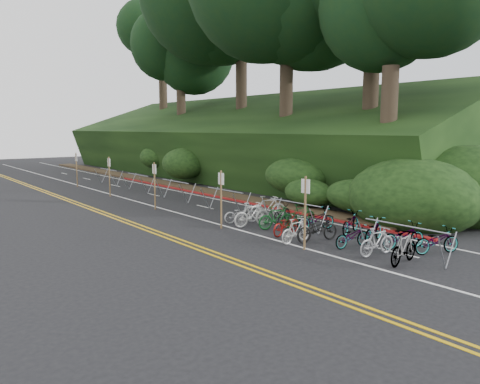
# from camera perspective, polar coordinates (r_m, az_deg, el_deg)

# --- Properties ---
(ground) EXTENTS (120.00, 120.00, 0.00)m
(ground) POSITION_cam_1_polar(r_m,az_deg,el_deg) (16.10, 6.48, -7.69)
(ground) COLOR black
(ground) RESTS_ON ground
(road_markings) EXTENTS (7.47, 80.00, 0.01)m
(road_markings) POSITION_cam_1_polar(r_m,az_deg,el_deg) (24.46, -9.23, -2.37)
(road_markings) COLOR gold
(road_markings) RESTS_ON ground
(red_curb) EXTENTS (0.25, 28.00, 0.10)m
(red_curb) POSITION_cam_1_polar(r_m,az_deg,el_deg) (28.71, -2.20, -0.67)
(red_curb) COLOR maroon
(red_curb) RESTS_ON ground
(embankment) EXTENTS (14.30, 48.14, 9.11)m
(embankment) POSITION_cam_1_polar(r_m,az_deg,el_deg) (38.43, 0.42, 5.26)
(embankment) COLOR black
(embankment) RESTS_ON ground
(tree_cluster) EXTENTS (33.43, 54.86, 20.15)m
(tree_cluster) POSITION_cam_1_polar(r_m,az_deg,el_deg) (39.86, -6.26, 19.71)
(tree_cluster) COLOR #2D2319
(tree_cluster) RESTS_ON ground
(bike_rack_front) EXTENTS (1.12, 3.10, 1.13)m
(bike_rack_front) POSITION_cam_1_polar(r_m,az_deg,el_deg) (16.31, 19.43, -4.86)
(bike_rack_front) COLOR gray
(bike_rack_front) RESTS_ON ground
(bike_racks_rest) EXTENTS (1.14, 23.00, 1.17)m
(bike_racks_rest) POSITION_cam_1_polar(r_m,az_deg,el_deg) (27.98, -7.90, 0.70)
(bike_racks_rest) COLOR gray
(bike_racks_rest) RESTS_ON ground
(signpost_near) EXTENTS (0.08, 0.40, 2.62)m
(signpost_near) POSITION_cam_1_polar(r_m,az_deg,el_deg) (16.59, 7.94, -1.95)
(signpost_near) COLOR brown
(signpost_near) RESTS_ON ground
(signposts_rest) EXTENTS (0.08, 18.40, 2.50)m
(signposts_rest) POSITION_cam_1_polar(r_m,az_deg,el_deg) (27.70, -13.26, 1.69)
(signposts_rest) COLOR brown
(signposts_rest) RESTS_ON ground
(bike_front) EXTENTS (0.55, 1.59, 0.94)m
(bike_front) POSITION_cam_1_polar(r_m,az_deg,el_deg) (17.74, 6.84, -4.68)
(bike_front) COLOR beige
(bike_front) RESTS_ON ground
(bike_valet) EXTENTS (3.32, 10.17, 1.10)m
(bike_valet) POSITION_cam_1_polar(r_m,az_deg,el_deg) (18.99, 10.09, -3.88)
(bike_valet) COLOR slate
(bike_valet) RESTS_ON ground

